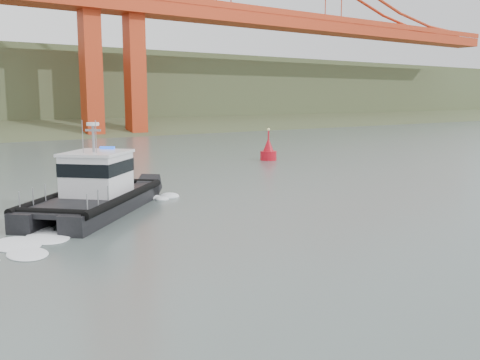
% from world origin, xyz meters
% --- Properties ---
extents(ground, '(400.00, 400.00, 0.00)m').
position_xyz_m(ground, '(0.00, 0.00, 0.00)').
color(ground, '#45534E').
rests_on(ground, ground).
extents(patrol_boat, '(10.81, 10.54, 5.38)m').
position_xyz_m(patrol_boat, '(-4.48, 16.22, 1.35)').
color(patrol_boat, black).
rests_on(patrol_boat, ground).
extents(nav_buoy, '(1.73, 1.73, 3.61)m').
position_xyz_m(nav_buoy, '(20.24, 30.67, 0.95)').
color(nav_buoy, '#B70C1A').
rests_on(nav_buoy, ground).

